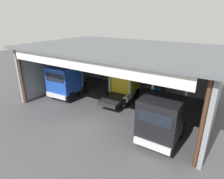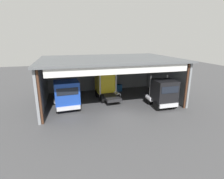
# 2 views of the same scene
# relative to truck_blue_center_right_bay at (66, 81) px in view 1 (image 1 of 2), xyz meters

# --- Properties ---
(ground_plane) EXTENTS (80.00, 80.00, 0.00)m
(ground_plane) POSITION_rel_truck_blue_center_right_bay_xyz_m (5.30, -3.27, -1.78)
(ground_plane) COLOR #4C4C4F
(ground_plane) RESTS_ON ground
(workshop_shed) EXTENTS (16.42, 11.02, 5.42)m
(workshop_shed) POSITION_rel_truck_blue_center_right_bay_xyz_m (5.30, 2.87, 2.03)
(workshop_shed) COLOR gray
(workshop_shed) RESTS_ON ground
(truck_blue_center_right_bay) EXTENTS (2.91, 4.45, 3.31)m
(truck_blue_center_right_bay) POSITION_rel_truck_blue_center_right_bay_xyz_m (0.00, 0.00, 0.00)
(truck_blue_center_right_bay) COLOR #1E47B7
(truck_blue_center_right_bay) RESTS_ON ground
(truck_yellow_center_left_bay) EXTENTS (2.76, 5.16, 3.67)m
(truck_yellow_center_left_bay) POSITION_rel_truck_blue_center_right_bay_xyz_m (5.15, 2.76, 0.12)
(truck_yellow_center_left_bay) COLOR yellow
(truck_yellow_center_left_bay) RESTS_ON ground
(truck_black_left_bay) EXTENTS (2.53, 4.34, 3.57)m
(truck_black_left_bay) POSITION_rel_truck_blue_center_right_bay_xyz_m (10.59, -2.22, -0.04)
(truck_black_left_bay) COLOR black
(truck_black_left_bay) RESTS_ON ground
(oil_drum) EXTENTS (0.58, 0.58, 0.94)m
(oil_drum) POSITION_rel_truck_blue_center_right_bay_xyz_m (7.46, 5.79, -1.31)
(oil_drum) COLOR #197233
(oil_drum) RESTS_ON ground
(tool_cart) EXTENTS (0.90, 0.60, 1.00)m
(tool_cart) POSITION_rel_truck_blue_center_right_bay_xyz_m (7.72, 5.38, -1.28)
(tool_cart) COLOR #1E59A5
(tool_cart) RESTS_ON ground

